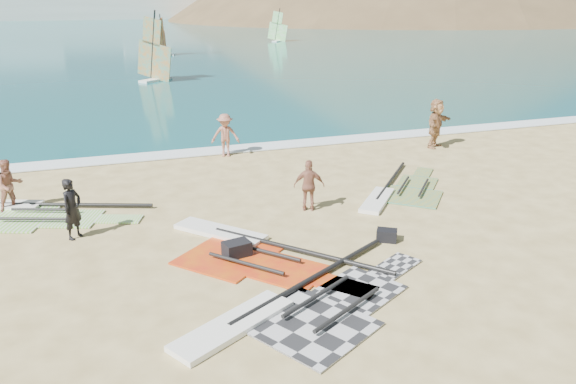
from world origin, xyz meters
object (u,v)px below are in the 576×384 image
object	(u,v)px
rig_grey	(298,309)
gear_bag_far	(387,235)
gear_bag_near	(237,250)
person_wetsuit	(72,209)
rig_orange	(398,192)
beachgoer_left	(9,185)
beachgoer_right	(436,123)
rig_green	(31,212)
beachgoer_mid	(225,135)
beachgoer_back	(309,185)
rig_red	(248,250)

from	to	relation	value
rig_grey	gear_bag_far	bearing A→B (deg)	6.68
gear_bag_near	person_wetsuit	xyz separation A→B (m)	(-3.68, 2.48, 0.60)
rig_orange	gear_bag_near	xyz separation A→B (m)	(-5.97, -2.78, 0.15)
beachgoer_left	rig_grey	bearing A→B (deg)	-77.18
rig_orange	person_wetsuit	bearing A→B (deg)	132.55
rig_grey	rig_orange	size ratio (longest dim) A/B	1.40
rig_orange	beachgoer_right	distance (m)	6.40
rig_green	beachgoer_right	world-z (taller)	beachgoer_right
gear_bag_near	person_wetsuit	size ratio (longest dim) A/B	0.39
beachgoer_right	person_wetsuit	bearing A→B (deg)	164.48
rig_grey	beachgoer_left	distance (m)	9.96
gear_bag_far	beachgoer_right	size ratio (longest dim) A/B	0.25
gear_bag_near	person_wetsuit	world-z (taller)	person_wetsuit
rig_green	beachgoer_left	distance (m)	0.98
rig_orange	beachgoer_mid	distance (m)	7.43
beachgoer_back	beachgoer_right	xyz separation A→B (m)	(7.51, 5.06, 0.24)
rig_green	rig_grey	bearing A→B (deg)	-33.52
rig_green	person_wetsuit	bearing A→B (deg)	-40.38
beachgoer_left	beachgoer_mid	world-z (taller)	beachgoer_mid
gear_bag_near	rig_orange	bearing A→B (deg)	25.01
beachgoer_left	beachgoer_mid	size ratio (longest dim) A/B	0.92
beachgoer_mid	rig_orange	bearing A→B (deg)	-41.92
person_wetsuit	beachgoer_back	world-z (taller)	person_wetsuit
rig_orange	beachgoer_back	size ratio (longest dim) A/B	2.92
rig_red	beachgoer_mid	bearing A→B (deg)	129.43
rig_orange	gear_bag_far	size ratio (longest dim) A/B	8.71
gear_bag_far	rig_orange	bearing A→B (deg)	55.90
gear_bag_near	beachgoer_mid	bearing A→B (deg)	78.63
rig_green	rig_orange	xyz separation A→B (m)	(10.91, -1.93, -0.00)
rig_orange	beachgoer_back	distance (m)	3.31
person_wetsuit	rig_red	bearing A→B (deg)	-77.98
person_wetsuit	beachgoer_back	distance (m)	6.44
rig_grey	gear_bag_far	xyz separation A→B (m)	(3.31, 2.45, 0.10)
gear_bag_far	beachgoer_right	world-z (taller)	beachgoer_right
beachgoer_left	beachgoer_right	xyz separation A→B (m)	(15.70, 2.27, 0.23)
rig_red	person_wetsuit	xyz separation A→B (m)	(-4.02, 2.27, 0.75)
person_wetsuit	rig_green	bearing A→B (deg)	70.82
rig_grey	person_wetsuit	bearing A→B (deg)	99.06
gear_bag_far	beachgoer_back	size ratio (longest dim) A/B	0.34
gear_bag_far	person_wetsuit	world-z (taller)	person_wetsuit
rig_orange	beachgoer_left	xyz separation A→B (m)	(-11.40, 2.37, 0.72)
rig_orange	rig_red	size ratio (longest dim) A/B	0.79
beachgoer_back	gear_bag_near	bearing A→B (deg)	61.68
rig_green	beachgoer_back	world-z (taller)	beachgoer_back
rig_orange	beachgoer_right	world-z (taller)	beachgoer_right
rig_red	beachgoer_left	size ratio (longest dim) A/B	3.63
rig_grey	beachgoer_back	world-z (taller)	beachgoer_back
gear_bag_far	person_wetsuit	distance (m)	8.07
rig_red	beachgoer_back	bearing A→B (deg)	90.56
rig_green	gear_bag_far	xyz separation A→B (m)	(8.80, -5.04, 0.10)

